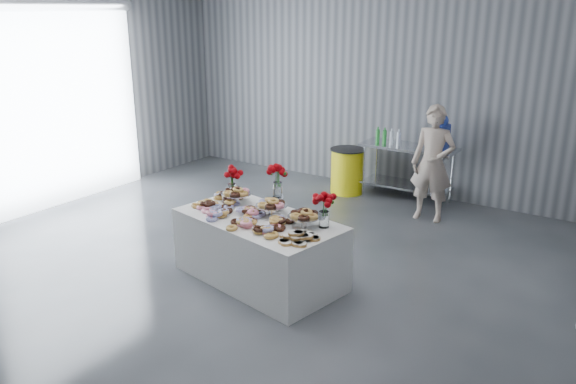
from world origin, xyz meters
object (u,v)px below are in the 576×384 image
object	(u,v)px
display_table	(259,249)
prep_table	(408,163)
person	(433,164)
trash_barrel	(347,171)
water_jug	(441,134)

from	to	relation	value
display_table	prep_table	xyz separation A→B (m)	(0.30, 3.61, 0.24)
person	trash_barrel	distance (m)	1.73
water_jug	trash_barrel	size ratio (longest dim) A/B	0.73
display_table	person	world-z (taller)	person
prep_table	trash_barrel	distance (m)	1.02
prep_table	person	xyz separation A→B (m)	(0.63, -0.65, 0.23)
prep_table	water_jug	size ratio (longest dim) A/B	2.71
trash_barrel	display_table	bearing A→B (deg)	-78.73
prep_table	person	size ratio (longest dim) A/B	0.89
display_table	trash_barrel	xyz separation A→B (m)	(-0.68, 3.41, 0.01)
prep_table	person	bearing A→B (deg)	-45.78
display_table	trash_barrel	size ratio (longest dim) A/B	2.51
water_jug	person	world-z (taller)	person
display_table	water_jug	bearing A→B (deg)	77.54
person	prep_table	bearing A→B (deg)	130.52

